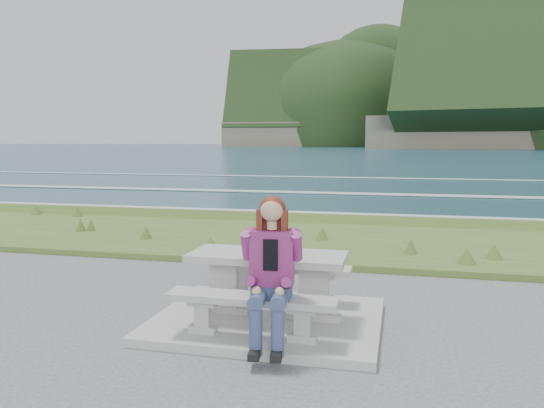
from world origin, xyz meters
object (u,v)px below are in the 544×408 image
object	(u,v)px
bench_landward	(251,305)
seated_woman	(270,291)
bench_seaward	(281,273)
picnic_table	(268,267)

from	to	relation	value
bench_landward	seated_woman	xyz separation A→B (m)	(0.24, -0.14, 0.20)
bench_landward	bench_seaward	distance (m)	1.40
picnic_table	bench_seaward	distance (m)	0.74
bench_landward	bench_seaward	xyz separation A→B (m)	(0.00, 1.40, 0.00)
picnic_table	bench_seaward	world-z (taller)	picnic_table
picnic_table	bench_seaward	bearing A→B (deg)	90.00
picnic_table	bench_landward	xyz separation A→B (m)	(0.00, -0.70, -0.23)
picnic_table	bench_landward	size ratio (longest dim) A/B	1.00
bench_landward	seated_woman	world-z (taller)	seated_woman
bench_landward	bench_seaward	world-z (taller)	same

